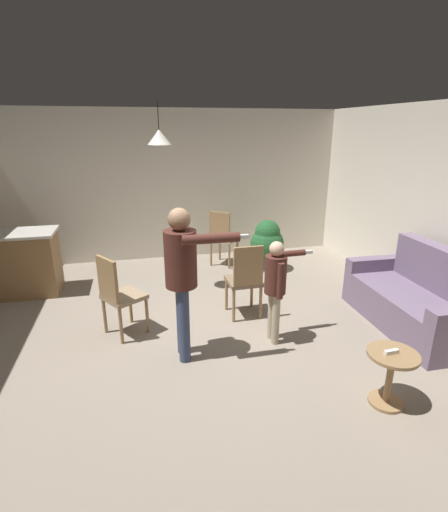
{
  "coord_description": "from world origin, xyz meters",
  "views": [
    {
      "loc": [
        -0.64,
        -3.9,
        2.37
      ],
      "look_at": [
        0.28,
        0.06,
        1.0
      ],
      "focal_mm": 26.78,
      "sensor_mm": 36.0,
      "label": 1
    }
  ],
  "objects_px": {
    "dining_chair_by_counter": "(118,293)",
    "dining_chair_centre_back": "(223,236)",
    "kitchen_counter": "(14,264)",
    "person_adult": "(182,268)",
    "spare_remote_on_table": "(392,352)",
    "couch_floral": "(415,301)",
    "potted_plant_corner": "(267,243)",
    "person_child": "(276,281)",
    "dining_chair_near_wall": "(245,278)",
    "side_table_by_couch": "(390,372)"
  },
  "relations": [
    {
      "from": "couch_floral",
      "to": "dining_chair_near_wall",
      "type": "distance_m",
      "value": 2.13
    },
    {
      "from": "couch_floral",
      "to": "dining_chair_near_wall",
      "type": "height_order",
      "value": "same"
    },
    {
      "from": "person_adult",
      "to": "spare_remote_on_table",
      "type": "bearing_deg",
      "value": 54.94
    },
    {
      "from": "person_adult",
      "to": "dining_chair_centre_back",
      "type": "xyz_separation_m",
      "value": [
        1.04,
        2.74,
        -0.47
      ]
    },
    {
      "from": "couch_floral",
      "to": "kitchen_counter",
      "type": "xyz_separation_m",
      "value": [
        -5.1,
        2.16,
        0.15
      ]
    },
    {
      "from": "kitchen_counter",
      "to": "person_adult",
      "type": "relative_size",
      "value": 0.77
    },
    {
      "from": "couch_floral",
      "to": "person_child",
      "type": "xyz_separation_m",
      "value": [
        -1.83,
        0.04,
        0.42
      ]
    },
    {
      "from": "couch_floral",
      "to": "dining_chair_by_counter",
      "type": "relative_size",
      "value": 1.82
    },
    {
      "from": "dining_chair_near_wall",
      "to": "side_table_by_couch",
      "type": "bearing_deg",
      "value": -69.06
    },
    {
      "from": "dining_chair_by_counter",
      "to": "dining_chair_centre_back",
      "type": "distance_m",
      "value": 2.73
    },
    {
      "from": "person_adult",
      "to": "potted_plant_corner",
      "type": "distance_m",
      "value": 2.98
    },
    {
      "from": "person_child",
      "to": "potted_plant_corner",
      "type": "xyz_separation_m",
      "value": [
        0.69,
        2.27,
        -0.26
      ]
    },
    {
      "from": "side_table_by_couch",
      "to": "dining_chair_by_counter",
      "type": "height_order",
      "value": "dining_chair_by_counter"
    },
    {
      "from": "dining_chair_centre_back",
      "to": "person_adult",
      "type": "bearing_deg",
      "value": -72.63
    },
    {
      "from": "couch_floral",
      "to": "potted_plant_corner",
      "type": "bearing_deg",
      "value": 27.63
    },
    {
      "from": "side_table_by_couch",
      "to": "person_child",
      "type": "height_order",
      "value": "person_child"
    },
    {
      "from": "person_adult",
      "to": "spare_remote_on_table",
      "type": "height_order",
      "value": "person_adult"
    },
    {
      "from": "kitchen_counter",
      "to": "dining_chair_by_counter",
      "type": "height_order",
      "value": "dining_chair_by_counter"
    },
    {
      "from": "couch_floral",
      "to": "person_child",
      "type": "bearing_deg",
      "value": 90.06
    },
    {
      "from": "person_adult",
      "to": "person_child",
      "type": "relative_size",
      "value": 1.36
    },
    {
      "from": "dining_chair_near_wall",
      "to": "dining_chair_centre_back",
      "type": "relative_size",
      "value": 1.0
    },
    {
      "from": "couch_floral",
      "to": "spare_remote_on_table",
      "type": "distance_m",
      "value": 1.74
    },
    {
      "from": "kitchen_counter",
      "to": "spare_remote_on_table",
      "type": "distance_m",
      "value": 5.13
    },
    {
      "from": "couch_floral",
      "to": "kitchen_counter",
      "type": "height_order",
      "value": "couch_floral"
    },
    {
      "from": "side_table_by_couch",
      "to": "dining_chair_centre_back",
      "type": "height_order",
      "value": "dining_chair_centre_back"
    },
    {
      "from": "person_child",
      "to": "dining_chair_near_wall",
      "type": "xyz_separation_m",
      "value": [
        -0.17,
        0.65,
        -0.21
      ]
    },
    {
      "from": "couch_floral",
      "to": "side_table_by_couch",
      "type": "relative_size",
      "value": 3.5
    },
    {
      "from": "dining_chair_centre_back",
      "to": "potted_plant_corner",
      "type": "xyz_separation_m",
      "value": [
        0.7,
        -0.38,
        -0.06
      ]
    },
    {
      "from": "potted_plant_corner",
      "to": "couch_floral",
      "type": "bearing_deg",
      "value": -63.83
    },
    {
      "from": "couch_floral",
      "to": "side_table_by_couch",
      "type": "xyz_separation_m",
      "value": [
        -1.21,
        -1.21,
        -0.0
      ]
    },
    {
      "from": "potted_plant_corner",
      "to": "person_child",
      "type": "bearing_deg",
      "value": -106.96
    },
    {
      "from": "dining_chair_near_wall",
      "to": "person_adult",
      "type": "bearing_deg",
      "value": -141.7
    },
    {
      "from": "kitchen_counter",
      "to": "person_adult",
      "type": "distance_m",
      "value": 3.17
    },
    {
      "from": "dining_chair_centre_back",
      "to": "spare_remote_on_table",
      "type": "xyz_separation_m",
      "value": [
        0.6,
        -3.9,
        -0.01
      ]
    },
    {
      "from": "kitchen_counter",
      "to": "dining_chair_by_counter",
      "type": "relative_size",
      "value": 1.26
    },
    {
      "from": "person_child",
      "to": "dining_chair_by_counter",
      "type": "bearing_deg",
      "value": -109.03
    },
    {
      "from": "kitchen_counter",
      "to": "dining_chair_centre_back",
      "type": "xyz_separation_m",
      "value": [
        3.26,
        0.54,
        0.07
      ]
    },
    {
      "from": "person_child",
      "to": "dining_chair_near_wall",
      "type": "distance_m",
      "value": 0.7
    },
    {
      "from": "couch_floral",
      "to": "person_adult",
      "type": "relative_size",
      "value": 1.11
    },
    {
      "from": "kitchen_counter",
      "to": "spare_remote_on_table",
      "type": "bearing_deg",
      "value": -41.08
    },
    {
      "from": "kitchen_counter",
      "to": "person_child",
      "type": "xyz_separation_m",
      "value": [
        3.27,
        -2.11,
        0.27
      ]
    },
    {
      "from": "person_adult",
      "to": "dining_chair_near_wall",
      "type": "xyz_separation_m",
      "value": [
        0.88,
        0.74,
        -0.47
      ]
    },
    {
      "from": "dining_chair_by_counter",
      "to": "dining_chair_centre_back",
      "type": "height_order",
      "value": "same"
    },
    {
      "from": "potted_plant_corner",
      "to": "spare_remote_on_table",
      "type": "xyz_separation_m",
      "value": [
        -0.1,
        -3.53,
        0.05
      ]
    },
    {
      "from": "kitchen_counter",
      "to": "spare_remote_on_table",
      "type": "xyz_separation_m",
      "value": [
        3.86,
        -3.37,
        0.06
      ]
    },
    {
      "from": "dining_chair_near_wall",
      "to": "spare_remote_on_table",
      "type": "distance_m",
      "value": 2.05
    },
    {
      "from": "couch_floral",
      "to": "dining_chair_by_counter",
      "type": "distance_m",
      "value": 3.62
    },
    {
      "from": "dining_chair_by_counter",
      "to": "spare_remote_on_table",
      "type": "xyz_separation_m",
      "value": [
        2.33,
        -1.79,
        -0.01
      ]
    },
    {
      "from": "side_table_by_couch",
      "to": "person_adult",
      "type": "relative_size",
      "value": 0.32
    },
    {
      "from": "couch_floral",
      "to": "dining_chair_centre_back",
      "type": "bearing_deg",
      "value": 35.8
    }
  ]
}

